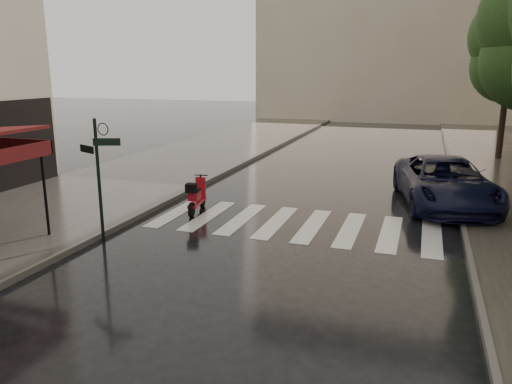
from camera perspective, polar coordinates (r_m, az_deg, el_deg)
The scene contains 9 objects.
ground at distance 10.32m, azimuth -21.26°, elevation -11.31°, with size 120.00×120.00×0.00m, color black.
sidewalk_near at distance 22.27m, azimuth -10.59°, elevation 2.76°, with size 6.00×60.00×0.12m, color #38332D.
curb_near at distance 20.96m, azimuth -3.28°, elevation 2.34°, with size 0.12×60.00×0.16m, color #595651.
curb_far at distance 19.53m, azimuth 21.74°, elevation 0.52°, with size 0.12×60.00×0.16m, color #595651.
crosswalk at distance 14.10m, azimuth 4.36°, elevation -3.65°, with size 7.85×3.20×0.01m.
signpost at distance 12.74m, azimuth -17.56°, elevation 2.34°, with size 1.17×0.29×3.10m.
tree_far at distance 26.31m, azimuth 27.18°, elevation 15.00°, with size 3.80×3.80×8.16m.
scooter at distance 15.19m, azimuth -6.84°, elevation -0.54°, with size 0.55×1.59×1.05m.
parked_car at distance 16.84m, azimuth 20.80°, elevation 1.05°, with size 2.55×5.53×1.54m, color black.
Camera 1 is at (6.26, -7.05, 4.20)m, focal length 35.00 mm.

